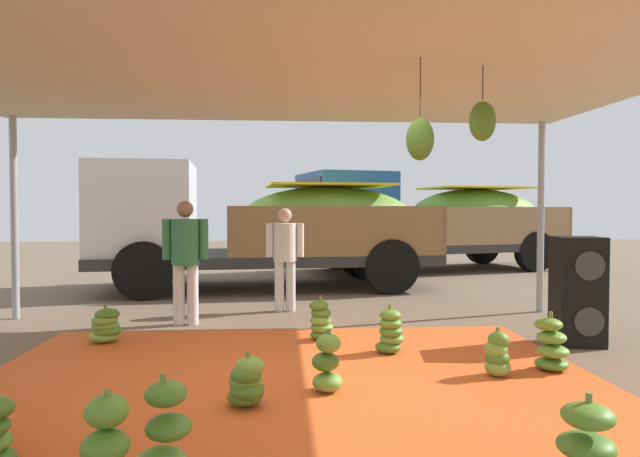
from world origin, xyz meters
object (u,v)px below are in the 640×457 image
banana_bunch_2 (321,321)px  banana_bunch_5 (551,346)px  banana_bunch_0 (497,355)px  worker_0 (285,251)px  banana_bunch_11 (246,383)px  cargo_truck_main (259,224)px  banana_bunch_6 (587,451)px  banana_bunch_8 (165,432)px  worker_1 (185,253)px  cargo_truck_far (428,220)px  banana_bunch_7 (109,449)px  banana_bunch_10 (390,333)px  banana_bunch_1 (106,326)px  banana_bunch_4 (327,365)px  speaker_stack (578,291)px

banana_bunch_2 → banana_bunch_5: size_ratio=0.93×
banana_bunch_0 → worker_0: worker_0 is taller
banana_bunch_11 → cargo_truck_main: size_ratio=0.07×
banana_bunch_6 → cargo_truck_main: size_ratio=0.08×
banana_bunch_5 → worker_0: 4.24m
banana_bunch_8 → worker_1: (-0.59, 4.33, 0.71)m
cargo_truck_main → cargo_truck_far: bearing=35.2°
banana_bunch_7 → banana_bunch_10: banana_bunch_7 is taller
banana_bunch_10 → banana_bunch_8: bearing=-125.0°
banana_bunch_1 → worker_0: size_ratio=0.30×
banana_bunch_4 → worker_0: size_ratio=0.34×
banana_bunch_4 → worker_1: 3.43m
banana_bunch_4 → cargo_truck_far: (3.34, 9.30, 1.04)m
banana_bunch_5 → cargo_truck_main: cargo_truck_main is taller
banana_bunch_8 → banana_bunch_11: 1.16m
banana_bunch_1 → banana_bunch_7: 3.72m
banana_bunch_10 → banana_bunch_1: bearing=167.5°
banana_bunch_1 → worker_1: bearing=53.5°
speaker_stack → banana_bunch_1: bearing=175.4°
banana_bunch_2 → speaker_stack: size_ratio=0.42×
worker_1 → speaker_stack: 4.86m
banana_bunch_0 → cargo_truck_far: (1.75, 8.98, 1.07)m
banana_bunch_11 → cargo_truck_far: size_ratio=0.06×
banana_bunch_6 → banana_bunch_10: size_ratio=1.04×
cargo_truck_main → banana_bunch_10: bearing=-73.2°
cargo_truck_far → banana_bunch_6: bearing=-100.6°
banana_bunch_2 → banana_bunch_11: (-0.74, -2.20, -0.03)m
banana_bunch_7 → banana_bunch_10: size_ratio=1.10×
speaker_stack → banana_bunch_5: bearing=-128.4°
banana_bunch_1 → worker_1: 1.47m
banana_bunch_5 → banana_bunch_11: bearing=-164.6°
banana_bunch_5 → cargo_truck_far: bearing=82.5°
banana_bunch_0 → cargo_truck_main: (-2.38, 6.07, 1.06)m
banana_bunch_1 → cargo_truck_main: 4.87m
banana_bunch_11 → speaker_stack: 4.08m
banana_bunch_11 → worker_0: (0.34, 4.15, 0.72)m
banana_bunch_5 → worker_1: worker_1 is taller
banana_bunch_0 → banana_bunch_10: banana_bunch_10 is taller
banana_bunch_0 → cargo_truck_main: size_ratio=0.07×
banana_bunch_8 → cargo_truck_far: (4.40, 10.71, 1.02)m
banana_bunch_2 → worker_0: worker_0 is taller
banana_bunch_8 → worker_0: bearing=81.9°
cargo_truck_far → worker_0: 6.59m
banana_bunch_5 → banana_bunch_7: size_ratio=0.97×
banana_bunch_4 → banana_bunch_7: (-1.30, -1.65, 0.03)m
banana_bunch_10 → banana_bunch_7: bearing=-126.0°
banana_bunch_0 → banana_bunch_7: 3.50m
banana_bunch_0 → banana_bunch_7: banana_bunch_7 is taller
cargo_truck_main → worker_1: 3.59m
banana_bunch_4 → banana_bunch_7: 2.10m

